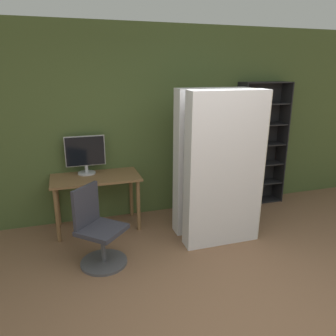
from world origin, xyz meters
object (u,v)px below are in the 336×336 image
office_chair (98,234)px  mattress_far (211,162)px  bookshelf (254,146)px  monitor (85,154)px  mattress_near (225,171)px

office_chair → mattress_far: bearing=14.8°
office_chair → mattress_far: (1.52, 0.40, 0.59)m
bookshelf → office_chair: bearing=-157.5°
monitor → office_chair: bearing=-89.0°
bookshelf → mattress_far: size_ratio=1.02×
monitor → bookshelf: bookshelf is taller
monitor → office_chair: (0.02, -1.05, -0.67)m
monitor → mattress_far: 1.67m
bookshelf → mattress_near: bookshelf is taller
bookshelf → monitor: bearing=-179.6°
monitor → office_chair: monitor is taller
bookshelf → mattress_far: bookshelf is taller
monitor → bookshelf: (2.60, 0.02, -0.09)m
mattress_far → monitor: bearing=157.2°
monitor → bookshelf: bearing=0.4°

